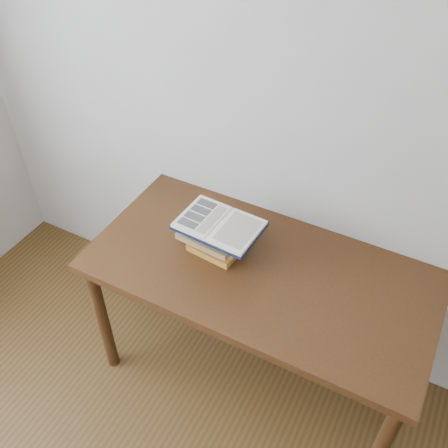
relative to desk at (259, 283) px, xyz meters
The scene contains 3 objects.
desk is the anchor object (origin of this frame).
book_stack 0.29m from the desk, behind, with size 0.28×0.20×0.15m.
open_book 0.33m from the desk, behind, with size 0.36×0.26×0.03m.
Camera 1 is at (0.63, 0.03, 2.40)m, focal length 40.00 mm.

